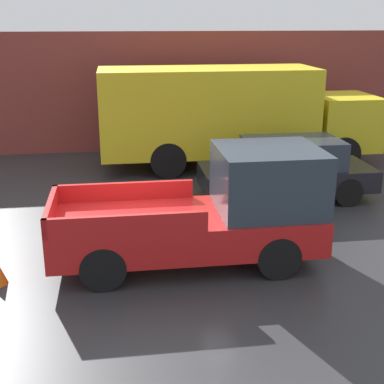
% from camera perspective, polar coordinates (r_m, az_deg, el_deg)
% --- Properties ---
extents(ground_plane, '(60.00, 60.00, 0.00)m').
position_cam_1_polar(ground_plane, '(11.15, -5.20, -6.49)').
color(ground_plane, '#2D2D30').
extents(building_wall, '(28.00, 0.15, 4.19)m').
position_cam_1_polar(building_wall, '(19.43, -6.91, 10.48)').
color(building_wall, brown).
rests_on(building_wall, ground).
extents(pickup_truck, '(5.17, 2.03, 2.27)m').
position_cam_1_polar(pickup_truck, '(10.38, 2.35, -2.09)').
color(pickup_truck, red).
rests_on(pickup_truck, ground).
extents(car, '(4.53, 1.85, 1.61)m').
position_cam_1_polar(car, '(14.39, 10.22, 2.46)').
color(car, black).
rests_on(car, ground).
extents(delivery_truck, '(8.86, 2.46, 3.16)m').
position_cam_1_polar(delivery_truck, '(17.23, 3.97, 8.39)').
color(delivery_truck, gold).
rests_on(delivery_truck, ground).
extents(newspaper_box, '(0.45, 0.40, 0.98)m').
position_cam_1_polar(newspaper_box, '(19.39, -6.04, 5.67)').
color(newspaper_box, gold).
rests_on(newspaper_box, ground).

